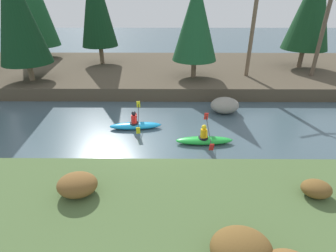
% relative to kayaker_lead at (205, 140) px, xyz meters
% --- Properties ---
extents(ground_plane, '(90.00, 90.00, 0.00)m').
position_rel_kayaker_lead_xyz_m(ground_plane, '(-2.79, -0.02, -0.22)').
color(ground_plane, '#425660').
extents(riverbank_near, '(44.00, 7.89, 0.55)m').
position_rel_kayaker_lead_xyz_m(riverbank_near, '(-2.79, -6.04, 0.05)').
color(riverbank_near, '#4C6638').
rests_on(riverbank_near, ground).
extents(riverbank_far, '(44.00, 11.24, 0.89)m').
position_rel_kayaker_lead_xyz_m(riverbank_far, '(-2.79, 10.96, 0.22)').
color(riverbank_far, '#4C4233').
rests_on(riverbank_far, ground).
extents(conifer_tree_left, '(3.38, 3.38, 8.86)m').
position_rel_kayaker_lead_xyz_m(conifer_tree_left, '(-13.68, 14.46, 5.63)').
color(conifer_tree_left, brown).
rests_on(conifer_tree_left, riverbank_far).
extents(conifer_tree_mid_left, '(3.36, 3.36, 7.79)m').
position_rel_kayaker_lead_xyz_m(conifer_tree_mid_left, '(-11.46, 7.19, 5.17)').
color(conifer_tree_mid_left, '#7A664C').
rests_on(conifer_tree_mid_left, riverbank_far).
extents(conifer_tree_centre, '(2.98, 2.98, 8.45)m').
position_rel_kayaker_lead_xyz_m(conifer_tree_centre, '(-7.60, 12.13, 5.61)').
color(conifer_tree_centre, brown).
rests_on(conifer_tree_centre, riverbank_far).
extents(conifer_tree_mid_right, '(3.14, 3.14, 6.54)m').
position_rel_kayaker_lead_xyz_m(conifer_tree_mid_right, '(0.05, 8.07, 4.56)').
color(conifer_tree_mid_right, brown).
rests_on(conifer_tree_mid_right, riverbank_far).
extents(conifer_tree_right, '(3.52, 3.52, 7.96)m').
position_rel_kayaker_lead_xyz_m(conifer_tree_right, '(9.06, 10.86, 5.38)').
color(conifer_tree_right, brown).
rests_on(conifer_tree_right, riverbank_far).
extents(bare_tree_upstream, '(4.15, 4.10, 7.57)m').
position_rel_kayaker_lead_xyz_m(bare_tree_upstream, '(4.08, 8.50, 4.23)').
color(bare_tree_upstream, brown).
rests_on(bare_tree_upstream, riverbank_far).
extents(bare_tree_mid_upstream, '(4.14, 4.09, 7.56)m').
position_rel_kayaker_lead_xyz_m(bare_tree_mid_upstream, '(8.98, 8.52, 4.22)').
color(bare_tree_mid_upstream, brown).
rests_on(bare_tree_mid_upstream, riverbank_far).
extents(shrub_clump_nearest, '(1.31, 1.09, 0.71)m').
position_rel_kayaker_lead_xyz_m(shrub_clump_nearest, '(-4.69, -4.12, 0.68)').
color(shrub_clump_nearest, brown).
rests_on(shrub_clump_nearest, riverbank_near).
extents(shrub_clump_second, '(1.52, 1.26, 0.82)m').
position_rel_kayaker_lead_xyz_m(shrub_clump_second, '(0.07, -6.53, 0.74)').
color(shrub_clump_second, brown).
rests_on(shrub_clump_second, riverbank_near).
extents(shrub_clump_far_end, '(0.97, 0.81, 0.52)m').
position_rel_kayaker_lead_xyz_m(shrub_clump_far_end, '(3.10, -4.16, 0.59)').
color(shrub_clump_far_end, brown).
rests_on(shrub_clump_far_end, riverbank_near).
extents(kayaker_lead, '(2.78, 2.06, 1.20)m').
position_rel_kayaker_lead_xyz_m(kayaker_lead, '(0.00, 0.00, 0.00)').
color(kayaker_lead, green).
rests_on(kayaker_lead, ground).
extents(kayaker_middle, '(2.79, 2.07, 1.20)m').
position_rel_kayaker_lead_xyz_m(kayaker_middle, '(-3.47, 1.52, 0.00)').
color(kayaker_middle, '#1993D6').
rests_on(kayaker_middle, ground).
extents(boulder_midstream, '(1.68, 1.31, 0.95)m').
position_rel_kayaker_lead_xyz_m(boulder_midstream, '(1.61, 3.63, 0.25)').
color(boulder_midstream, gray).
rests_on(boulder_midstream, ground).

